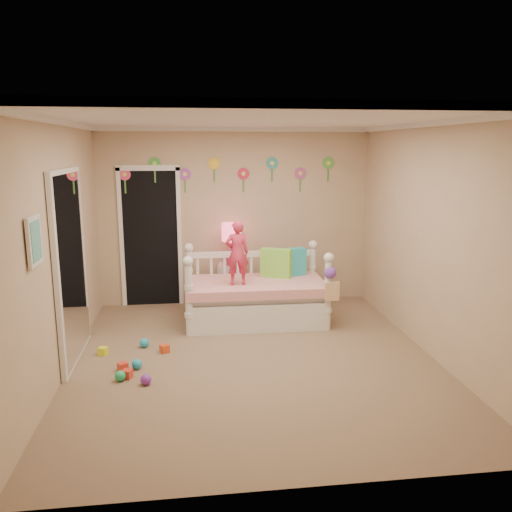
{
  "coord_description": "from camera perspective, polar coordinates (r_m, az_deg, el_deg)",
  "views": [
    {
      "loc": [
        -0.66,
        -5.36,
        2.32
      ],
      "look_at": [
        0.1,
        0.6,
        1.05
      ],
      "focal_mm": 36.19,
      "sensor_mm": 36.0,
      "label": 1
    }
  ],
  "objects": [
    {
      "name": "closet_doorway",
      "position": [
        7.72,
        -11.56,
        2.12
      ],
      "size": [
        0.9,
        0.04,
        2.07
      ],
      "primitive_type": "cube",
      "color": "black",
      "rests_on": "back_wall"
    },
    {
      "name": "back_wall",
      "position": [
        7.7,
        -2.3,
        4.32
      ],
      "size": [
        4.0,
        0.01,
        2.6
      ],
      "primitive_type": "cube",
      "color": "tan",
      "rests_on": "floor"
    },
    {
      "name": "wall_picture",
      "position": [
        4.71,
        -23.32,
        1.55
      ],
      "size": [
        0.05,
        0.34,
        0.42
      ],
      "primitive_type": "cube",
      "color": "white",
      "rests_on": "left_wall"
    },
    {
      "name": "left_wall",
      "position": [
        5.61,
        -20.95,
        0.68
      ],
      "size": [
        0.01,
        4.5,
        2.6
      ],
      "primitive_type": "cube",
      "color": "tan",
      "rests_on": "floor"
    },
    {
      "name": "right_wall",
      "position": [
        6.07,
        18.86,
        1.62
      ],
      "size": [
        0.01,
        4.5,
        2.6
      ],
      "primitive_type": "cube",
      "color": "tan",
      "rests_on": "floor"
    },
    {
      "name": "hanging_bag",
      "position": [
        6.59,
        8.2,
        -3.15
      ],
      "size": [
        0.2,
        0.16,
        0.36
      ],
      "primitive_type": null,
      "color": "beige",
      "rests_on": "daybed"
    },
    {
      "name": "nightstand",
      "position": [
        7.64,
        -2.7,
        -3.27
      ],
      "size": [
        0.43,
        0.35,
        0.64
      ],
      "primitive_type": "cube",
      "rotation": [
        0.0,
        0.0,
        -0.17
      ],
      "color": "white",
      "rests_on": "floor"
    },
    {
      "name": "pillow_turquoise",
      "position": [
        7.17,
        4.01,
        -0.68
      ],
      "size": [
        0.41,
        0.24,
        0.38
      ],
      "primitive_type": "cube",
      "rotation": [
        0.0,
        0.0,
        0.29
      ],
      "color": "#25A9BA",
      "rests_on": "daybed"
    },
    {
      "name": "table_lamp",
      "position": [
        7.48,
        -2.75,
        2.08
      ],
      "size": [
        0.28,
        0.28,
        0.61
      ],
      "color": "#DA1D68",
      "rests_on": "nightstand"
    },
    {
      "name": "crown_molding",
      "position": [
        5.4,
        -0.25,
        14.6
      ],
      "size": [
        4.0,
        4.5,
        0.06
      ],
      "primitive_type": null,
      "color": "white",
      "rests_on": "ceiling"
    },
    {
      "name": "toy_scatter",
      "position": [
        5.87,
        -13.52,
        -11.08
      ],
      "size": [
        1.03,
        1.43,
        0.11
      ],
      "primitive_type": null,
      "rotation": [
        0.0,
        0.0,
        0.19
      ],
      "color": "#996666",
      "rests_on": "floor"
    },
    {
      "name": "pillow_lime",
      "position": [
        7.08,
        2.24,
        -0.78
      ],
      "size": [
        0.44,
        0.31,
        0.39
      ],
      "primitive_type": "cube",
      "rotation": [
        0.0,
        0.0,
        -0.44
      ],
      "color": "#82E245",
      "rests_on": "daybed"
    },
    {
      "name": "floor",
      "position": [
        5.87,
        -0.23,
        -11.32
      ],
      "size": [
        4.0,
        4.5,
        0.01
      ],
      "primitive_type": "cube",
      "color": "#7F684C",
      "rests_on": "ground"
    },
    {
      "name": "mirror_closet",
      "position": [
        5.94,
        -19.73,
        -1.11
      ],
      "size": [
        0.07,
        1.3,
        2.1
      ],
      "primitive_type": "cube",
      "color": "white",
      "rests_on": "left_wall"
    },
    {
      "name": "child",
      "position": [
        6.63,
        -2.1,
        0.33
      ],
      "size": [
        0.32,
        0.22,
        0.84
      ],
      "primitive_type": "imported",
      "rotation": [
        0.0,
        0.0,
        3.2
      ],
      "color": "#DB3152",
      "rests_on": "daybed"
    },
    {
      "name": "ceiling",
      "position": [
        5.4,
        -0.25,
        14.92
      ],
      "size": [
        4.0,
        4.5,
        0.01
      ],
      "primitive_type": "cube",
      "color": "white",
      "rests_on": "floor"
    },
    {
      "name": "daybed",
      "position": [
        6.92,
        -0.08,
        -3.24
      ],
      "size": [
        1.88,
        1.02,
        1.01
      ],
      "primitive_type": null,
      "rotation": [
        0.0,
        0.0,
        -0.01
      ],
      "color": "white",
      "rests_on": "floor"
    },
    {
      "name": "flower_decals",
      "position": [
        7.62,
        -3.02,
        9.07
      ],
      "size": [
        3.4,
        0.02,
        0.5
      ],
      "primitive_type": null,
      "color": "#B2668C",
      "rests_on": "back_wall"
    }
  ]
}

